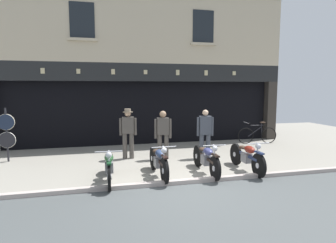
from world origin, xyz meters
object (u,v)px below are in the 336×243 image
Objects in this scene: motorcycle_left at (109,165)px; motorcycle_center_right at (247,156)px; motorcycle_center at (206,158)px; tyre_sign_pole at (7,132)px; shopkeeper_center at (163,133)px; salesman_right at (205,132)px; salesman_left at (128,131)px; advert_board_near at (211,103)px; motorcycle_center_left at (159,161)px; leaning_bicycle at (257,135)px.

motorcycle_center_right reaches higher than motorcycle_left.
motorcycle_center is 1.17× the size of tyre_sign_pole.
shopkeeper_center is 1.41m from salesman_right.
shopkeeper_center is 4.94m from tyre_sign_pole.
salesman_left is (-3.09, 2.26, 0.49)m from motorcycle_center_right.
motorcycle_center_right is 1.16× the size of tyre_sign_pole.
motorcycle_center_left is at bearing -126.21° from advert_board_near.
tyre_sign_pole reaches higher than motorcycle_left.
salesman_right is at bearing -108.93° from motorcycle_center.
motorcycle_center_right is 4.38m from leaning_bicycle.
tyre_sign_pole is at bearing -21.09° from motorcycle_center_right.
shopkeeper_center is 1.75× the size of advert_board_near.
salesman_right reaches higher than motorcycle_center_right.
shopkeeper_center is at bearing -107.42° from motorcycle_center_left.
motorcycle_center is 5.23m from advert_board_near.
motorcycle_left is at bearing -134.73° from advert_board_near.
motorcycle_center is 2.07m from shopkeeper_center.
motorcycle_center_left reaches higher than leaning_bicycle.
motorcycle_left is at bearing 126.74° from leaning_bicycle.
motorcycle_center is at bearing -1.70° from motorcycle_center_right.
tyre_sign_pole is (-5.65, 2.73, 0.54)m from motorcycle_center.
salesman_left is 1.82× the size of advert_board_near.
leaning_bicycle is (1.65, -1.10, -1.30)m from advert_board_near.
tyre_sign_pole is 1.88× the size of advert_board_near.
shopkeeper_center is at bearing -10.05° from tyre_sign_pole.
tyre_sign_pole is at bearing -2.32° from shopkeeper_center.
advert_board_near is at bearing -112.64° from motorcycle_center.
motorcycle_center_left is 1.24× the size of shopkeeper_center.
motorcycle_center is at bearing 78.16° from salesman_right.
motorcycle_center_right is 1.24× the size of shopkeeper_center.
shopkeeper_center reaches higher than motorcycle_center_right.
motorcycle_left is 1.20× the size of salesman_left.
motorcycle_center_left reaches higher than motorcycle_center_right.
motorcycle_center_left is (1.29, 0.10, 0.01)m from motorcycle_left.
salesman_right is at bearing -70.08° from motorcycle_center_right.
motorcycle_center is at bearing 136.91° from salesman_left.
shopkeeper_center is 0.94× the size of leaning_bicycle.
leaning_bicycle is at bearing -151.77° from shopkeeper_center.
motorcycle_center reaches higher than motorcycle_left.
tyre_sign_pole is at bearing -1.50° from salesman_left.
salesman_right reaches higher than shopkeeper_center.
motorcycle_center is 1.01× the size of motorcycle_center_right.
tyre_sign_pole reaches higher than leaning_bicycle.
tyre_sign_pole reaches higher than shopkeeper_center.
motorcycle_center is 1.20m from motorcycle_center_right.
advert_board_near is (7.70, 1.92, 0.70)m from tyre_sign_pole.
salesman_left is 3.80m from tyre_sign_pole.
leaning_bicycle is at bearing -146.04° from motorcycle_center_left.
salesman_left reaches higher than motorcycle_center_right.
advert_board_near is at bearing -141.80° from salesman_left.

